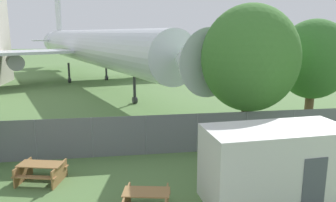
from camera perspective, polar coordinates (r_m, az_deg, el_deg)
The scene contains 7 objects.
perimeter_fence at distance 15.93m, azimuth -3.86°, elevation -5.96°, with size 56.07×0.07×1.97m.
airplane at distance 39.36m, azimuth -13.40°, elevation 9.13°, with size 37.65×45.28×11.82m.
portable_cabin at distance 12.20m, azimuth 18.18°, elevation -10.47°, with size 5.11×2.56×2.68m.
picnic_bench_near_cabin at distance 14.23m, azimuth -21.24°, elevation -11.19°, with size 2.01×1.78×0.76m.
picnic_bench_open_grass at distance 11.25m, azimuth -3.76°, elevation -16.76°, with size 1.78×1.68×0.76m.
tree_near_hangar at distance 22.42m, azimuth 23.96°, elevation 6.61°, with size 4.49×4.49×6.68m.
tree_left_of_cabin at distance 17.19m, azimuth 14.05°, elevation 7.18°, with size 4.93×4.93×7.28m.
Camera 1 is at (-1.24, -5.32, 5.85)m, focal length 35.00 mm.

